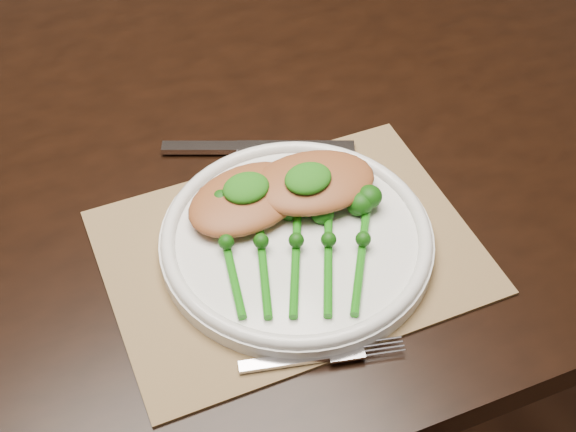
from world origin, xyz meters
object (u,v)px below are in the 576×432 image
broccolini_bundle (296,262)px  chicken_fillet_left (247,198)px  placemat (290,252)px  dinner_plate (297,238)px  dining_table (209,320)px

broccolini_bundle → chicken_fillet_left: bearing=121.2°
placemat → dinner_plate: bearing=17.9°
dining_table → dinner_plate: dinner_plate is taller
dinner_plate → placemat: bearing=-169.3°
dining_table → placemat: 0.43m
dinner_plate → broccolini_bundle: size_ratio=1.28×
placemat → broccolini_bundle: 0.04m
dining_table → broccolini_bundle: size_ratio=7.33×
chicken_fillet_left → broccolini_bundle: size_ratio=0.61×
dining_table → placemat: bearing=-76.0°
dining_table → broccolini_bundle: 0.47m
placemat → chicken_fillet_left: (-0.02, 0.07, 0.03)m
placemat → broccolini_bundle: bearing=-103.3°
dinner_plate → broccolini_bundle: 0.04m
chicken_fillet_left → dining_table: bearing=86.1°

